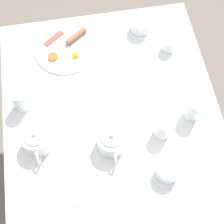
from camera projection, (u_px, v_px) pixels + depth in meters
name	position (u px, v px, depth m)	size (l,w,h in m)	color
ground_plane	(112.00, 160.00, 1.99)	(8.00, 8.00, 0.00)	#70665B
table	(112.00, 121.00, 1.38)	(1.08, 0.91, 0.74)	white
breakfast_plate	(66.00, 48.00, 1.44)	(0.28, 0.28, 0.04)	white
teapot_near	(112.00, 141.00, 1.21)	(0.20, 0.12, 0.12)	white
teapot_far	(37.00, 139.00, 1.22)	(0.20, 0.12, 0.12)	white
teacup_with_saucer_left	(168.00, 171.00, 1.18)	(0.13, 0.13, 0.07)	white
teacup_with_saucer_right	(141.00, 26.00, 1.46)	(0.13, 0.13, 0.07)	white
water_glass_tall	(164.00, 128.00, 1.23)	(0.07, 0.07, 0.11)	white
water_glass_short	(194.00, 109.00, 1.26)	(0.07, 0.07, 0.12)	white
wine_glass_spare	(20.00, 100.00, 1.28)	(0.07, 0.07, 0.12)	white
creamer_jug	(169.00, 44.00, 1.42)	(0.09, 0.06, 0.07)	white
fork_by_plate	(138.00, 95.00, 1.35)	(0.09, 0.17, 0.00)	silver
knife_by_plate	(71.00, 204.00, 1.16)	(0.06, 0.23, 0.00)	silver
spoon_for_tea	(185.00, 83.00, 1.37)	(0.15, 0.01, 0.00)	silver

